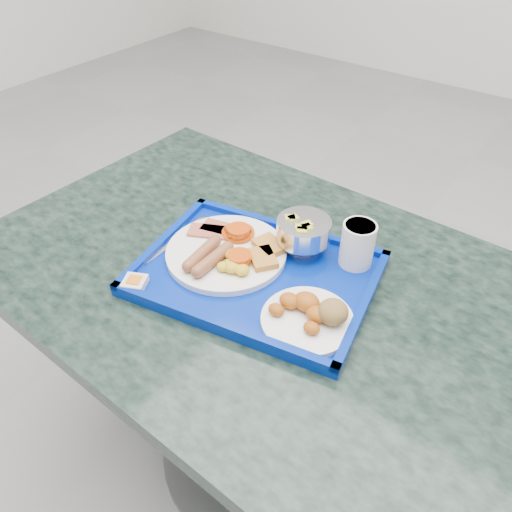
{
  "coord_description": "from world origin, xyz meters",
  "views": [
    {
      "loc": [
        0.5,
        -0.69,
        1.34
      ],
      "look_at": [
        0.07,
        -0.12,
        0.75
      ],
      "focal_mm": 35.0,
      "sensor_mm": 36.0,
      "label": 1
    }
  ],
  "objects_px": {
    "table": "(256,330)",
    "fruit_bowl": "(303,231)",
    "main_plate": "(229,252)",
    "bread_plate": "(311,315)",
    "tray": "(256,274)",
    "juice_cup": "(358,243)"
  },
  "relations": [
    {
      "from": "main_plate",
      "to": "bread_plate",
      "type": "bearing_deg",
      "value": -13.55
    },
    {
      "from": "juice_cup",
      "to": "table",
      "type": "bearing_deg",
      "value": -142.79
    },
    {
      "from": "bread_plate",
      "to": "fruit_bowl",
      "type": "height_order",
      "value": "fruit_bowl"
    },
    {
      "from": "bread_plate",
      "to": "fruit_bowl",
      "type": "bearing_deg",
      "value": 126.63
    },
    {
      "from": "tray",
      "to": "main_plate",
      "type": "bearing_deg",
      "value": 175.55
    },
    {
      "from": "tray",
      "to": "bread_plate",
      "type": "bearing_deg",
      "value": -17.59
    },
    {
      "from": "table",
      "to": "main_plate",
      "type": "relative_size",
      "value": 4.77
    },
    {
      "from": "table",
      "to": "fruit_bowl",
      "type": "xyz_separation_m",
      "value": [
        0.05,
        0.09,
        0.24
      ]
    },
    {
      "from": "bread_plate",
      "to": "tray",
      "type": "bearing_deg",
      "value": 162.41
    },
    {
      "from": "table",
      "to": "juice_cup",
      "type": "height_order",
      "value": "juice_cup"
    },
    {
      "from": "table",
      "to": "main_plate",
      "type": "height_order",
      "value": "main_plate"
    },
    {
      "from": "table",
      "to": "tray",
      "type": "height_order",
      "value": "tray"
    },
    {
      "from": "table",
      "to": "fruit_bowl",
      "type": "height_order",
      "value": "fruit_bowl"
    },
    {
      "from": "main_plate",
      "to": "fruit_bowl",
      "type": "xyz_separation_m",
      "value": [
        0.11,
        0.1,
        0.04
      ]
    },
    {
      "from": "bread_plate",
      "to": "juice_cup",
      "type": "distance_m",
      "value": 0.19
    },
    {
      "from": "fruit_bowl",
      "to": "juice_cup",
      "type": "distance_m",
      "value": 0.11
    },
    {
      "from": "fruit_bowl",
      "to": "tray",
      "type": "bearing_deg",
      "value": -107.69
    },
    {
      "from": "tray",
      "to": "bread_plate",
      "type": "xyz_separation_m",
      "value": [
        0.15,
        -0.05,
        0.02
      ]
    },
    {
      "from": "main_plate",
      "to": "bread_plate",
      "type": "xyz_separation_m",
      "value": [
        0.22,
        -0.05,
        0.0
      ]
    },
    {
      "from": "fruit_bowl",
      "to": "juice_cup",
      "type": "bearing_deg",
      "value": 15.28
    },
    {
      "from": "tray",
      "to": "main_plate",
      "type": "height_order",
      "value": "main_plate"
    },
    {
      "from": "table",
      "to": "tray",
      "type": "xyz_separation_m",
      "value": [
        0.02,
        -0.02,
        0.19
      ]
    }
  ]
}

